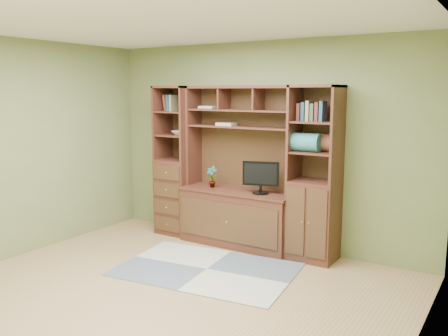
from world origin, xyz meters
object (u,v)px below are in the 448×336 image
Objects in this scene: left_tower at (177,161)px; monitor at (261,172)px; center_hutch at (237,167)px; right_tower at (315,174)px.

left_tower is 3.72× the size of monitor.
left_tower is at bearing 159.60° from monitor.
center_hutch is 1.00× the size of left_tower.
right_tower is at bearing 2.23° from center_hutch.
center_hutch reaches higher than monitor.
right_tower is 3.72× the size of monitor.
monitor is (0.36, -0.03, -0.02)m from center_hutch.
monitor is at bearing -5.60° from center_hutch.
right_tower is at bearing -10.83° from monitor.
left_tower is 1.36m from monitor.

